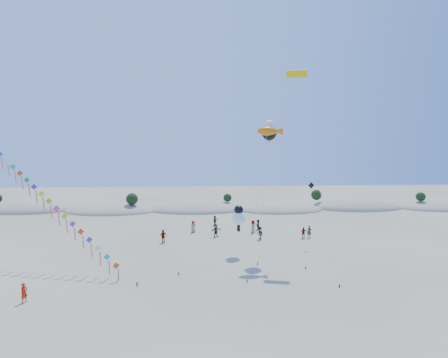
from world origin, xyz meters
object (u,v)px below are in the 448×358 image
kite_train (35,188)px  flyer_foreground (24,293)px  fish_kite (270,131)px  parafoil_kite (297,77)px

kite_train → flyer_foreground: bearing=-72.5°
fish_kite → parafoil_kite: 7.51m
kite_train → parafoil_kite: size_ratio=1.06×
kite_train → parafoil_kite: parafoil_kite is taller
kite_train → flyer_foreground: kite_train is taller
kite_train → fish_kite: kite_train is taller
parafoil_kite → flyer_foreground: (-26.29, -13.51, -20.19)m
fish_kite → flyer_foreground: 29.16m
fish_kite → flyer_foreground: size_ratio=8.91×
fish_kite → parafoil_kite: (3.45, 1.66, 6.46)m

